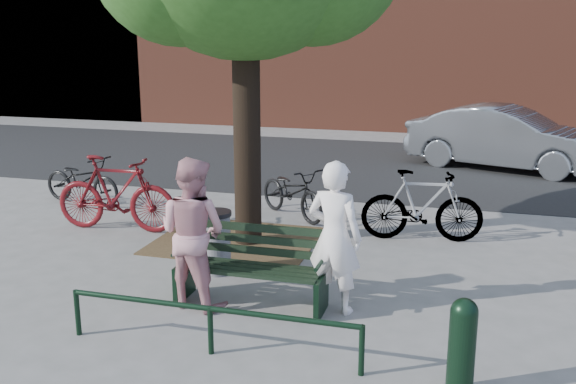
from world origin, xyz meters
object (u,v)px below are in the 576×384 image
(bollard, at_px, (462,343))
(litter_bin, at_px, (216,242))
(bicycle_c, at_px, (292,192))
(park_bench, at_px, (253,265))
(person_left, at_px, (335,237))
(parked_car, at_px, (506,138))
(person_right, at_px, (193,233))

(bollard, relative_size, litter_bin, 1.06)
(litter_bin, distance_m, bicycle_c, 2.85)
(park_bench, bearing_deg, person_left, 4.28)
(bollard, bearing_deg, person_left, 135.48)
(park_bench, relative_size, bollard, 1.95)
(park_bench, xyz_separation_m, parked_car, (3.15, 8.88, 0.25))
(park_bench, relative_size, bicycle_c, 1.03)
(park_bench, bearing_deg, bicycle_c, 98.31)
(bicycle_c, relative_size, parked_car, 0.38)
(person_left, relative_size, bollard, 1.96)
(person_left, distance_m, bollard, 2.05)
(person_left, bearing_deg, bicycle_c, -55.47)
(person_right, height_order, parked_car, person_right)
(person_left, bearing_deg, parked_car, -92.00)
(litter_bin, bearing_deg, person_left, -23.08)
(park_bench, height_order, bicycle_c, park_bench)
(person_left, height_order, person_right, person_right)
(bicycle_c, bearing_deg, park_bench, -133.19)
(bollard, height_order, parked_car, parked_car)
(bollard, relative_size, parked_car, 0.20)
(park_bench, bearing_deg, litter_bin, 134.01)
(person_right, distance_m, parked_car, 9.85)
(person_left, height_order, parked_car, person_left)
(person_left, xyz_separation_m, litter_bin, (-1.73, 0.74, -0.45))
(bicycle_c, xyz_separation_m, parked_car, (3.68, 5.23, 0.29))
(bicycle_c, height_order, parked_car, parked_car)
(person_left, relative_size, person_right, 1.00)
(person_left, relative_size, parked_car, 0.39)
(person_left, distance_m, parked_car, 9.08)
(bicycle_c, bearing_deg, person_left, -118.98)
(person_right, xyz_separation_m, litter_bin, (-0.14, 1.02, -0.45))
(bicycle_c, bearing_deg, parked_car, 3.39)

